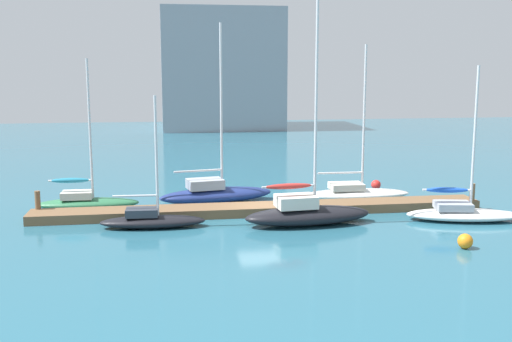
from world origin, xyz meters
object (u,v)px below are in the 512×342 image
sailboat_2 (215,193)px  sailboat_1 (152,219)px  mooring_buoy_red (376,185)px  sailboat_4 (355,192)px  mooring_buoy_orange (465,241)px  harbor_building_distant (220,70)px  sailboat_0 (86,200)px  sailboat_5 (462,212)px  sailboat_3 (306,212)px

sailboat_2 → sailboat_1: bearing=-134.6°
mooring_buoy_red → sailboat_1: bearing=-152.1°
sailboat_4 → mooring_buoy_orange: size_ratio=13.81×
sailboat_4 → harbor_building_distant: harbor_building_distant is taller
sailboat_0 → mooring_buoy_orange: 19.99m
sailboat_0 → sailboat_2: size_ratio=0.80×
sailboat_0 → harbor_building_distant: size_ratio=0.54×
sailboat_1 → sailboat_5: sailboat_5 is taller
sailboat_2 → sailboat_5: size_ratio=1.30×
sailboat_3 → sailboat_0: bearing=150.5°
harbor_building_distant → sailboat_3: bearing=-90.8°
harbor_building_distant → sailboat_2: bearing=-95.9°
sailboat_1 → sailboat_4: bearing=24.4°
sailboat_1 → harbor_building_distant: bearing=83.0°
sailboat_3 → harbor_building_distant: bearing=84.5°
sailboat_3 → mooring_buoy_red: sailboat_3 is taller
mooring_buoy_orange → harbor_building_distant: (-5.08, 57.74, 7.31)m
sailboat_2 → harbor_building_distant: (4.82, 46.80, 7.06)m
sailboat_0 → sailboat_1: bearing=-50.0°
sailboat_1 → mooring_buoy_orange: size_ratio=9.80×
sailboat_5 → sailboat_4: bearing=134.3°
sailboat_0 → sailboat_3: bearing=-23.2°
sailboat_4 → sailboat_1: bearing=-156.5°
sailboat_1 → mooring_buoy_orange: (13.50, -5.68, -0.09)m
sailboat_3 → mooring_buoy_red: bearing=46.4°
sailboat_4 → sailboat_2: bearing=178.8°
sailboat_1 → sailboat_3: sailboat_3 is taller
sailboat_3 → sailboat_5: sailboat_3 is taller
sailboat_1 → sailboat_4: sailboat_4 is taller
sailboat_0 → mooring_buoy_red: size_ratio=13.35×
sailboat_1 → sailboat_2: bearing=57.9°
sailboat_4 → harbor_building_distant: size_ratio=0.59×
sailboat_1 → sailboat_3: 7.68m
sailboat_4 → sailboat_0: bearing=-177.7°
sailboat_3 → sailboat_4: 7.01m
sailboat_4 → mooring_buoy_red: size_ratio=14.73×
sailboat_0 → sailboat_5: (19.44, -5.57, -0.05)m
sailboat_1 → sailboat_0: bearing=130.6°
mooring_buoy_red → mooring_buoy_orange: (-0.73, -13.22, 0.02)m
sailboat_5 → mooring_buoy_red: (-1.57, 8.51, -0.14)m
sailboat_1 → sailboat_4: (11.98, 4.89, 0.02)m
sailboat_0 → sailboat_2: sailboat_2 is taller
sailboat_5 → mooring_buoy_orange: bearing=-104.8°
sailboat_0 → sailboat_4: (15.63, 0.30, -0.05)m
sailboat_1 → sailboat_5: 15.83m
mooring_buoy_orange → harbor_building_distant: harbor_building_distant is taller
sailboat_0 → sailboat_3: sailboat_3 is taller
mooring_buoy_red → mooring_buoy_orange: bearing=-93.1°
sailboat_0 → harbor_building_distant: (12.06, 47.46, 7.15)m
sailboat_2 → sailboat_4: size_ratio=1.13×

